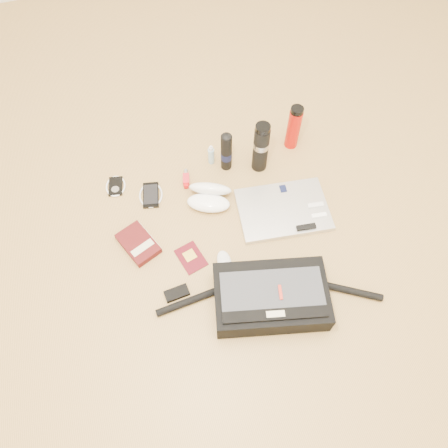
% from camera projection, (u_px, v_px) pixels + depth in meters
% --- Properties ---
extents(ground, '(4.00, 4.00, 0.00)m').
position_uv_depth(ground, '(242.00, 256.00, 1.75)').
color(ground, '#A37E44').
rests_on(ground, ground).
extents(messenger_bag, '(0.84, 0.34, 0.12)m').
position_uv_depth(messenger_bag, '(270.00, 297.00, 1.60)').
color(messenger_bag, black).
rests_on(messenger_bag, ground).
extents(laptop, '(0.40, 0.30, 0.04)m').
position_uv_depth(laptop, '(284.00, 210.00, 1.84)').
color(laptop, silver).
rests_on(laptop, ground).
extents(book, '(0.17, 0.20, 0.03)m').
position_uv_depth(book, '(139.00, 243.00, 1.76)').
color(book, '#400C0D').
rests_on(book, ground).
extents(passport, '(0.12, 0.14, 0.01)m').
position_uv_depth(passport, '(191.00, 258.00, 1.74)').
color(passport, '#480810').
rests_on(passport, ground).
extents(mouse, '(0.06, 0.10, 0.03)m').
position_uv_depth(mouse, '(224.00, 261.00, 1.72)').
color(mouse, silver).
rests_on(mouse, ground).
extents(sunglasses_case, '(0.23, 0.21, 0.11)m').
position_uv_depth(sunglasses_case, '(209.00, 196.00, 1.85)').
color(sunglasses_case, white).
rests_on(sunglasses_case, ground).
extents(ipod, '(0.10, 0.11, 0.01)m').
position_uv_depth(ipod, '(116.00, 186.00, 1.91)').
color(ipod, black).
rests_on(ipod, ground).
extents(phone, '(0.12, 0.14, 0.01)m').
position_uv_depth(phone, '(151.00, 195.00, 1.89)').
color(phone, black).
rests_on(phone, ground).
extents(inhaler, '(0.04, 0.10, 0.03)m').
position_uv_depth(inhaler, '(186.00, 179.00, 1.92)').
color(inhaler, red).
rests_on(inhaler, ground).
extents(spray_bottle, '(0.03, 0.03, 0.11)m').
position_uv_depth(spray_bottle, '(211.00, 155.00, 1.94)').
color(spray_bottle, '#90B7C7').
rests_on(spray_bottle, ground).
extents(aerosol_can, '(0.05, 0.05, 0.21)m').
position_uv_depth(aerosol_can, '(226.00, 151.00, 1.88)').
color(aerosol_can, black).
rests_on(aerosol_can, ground).
extents(thermos_black, '(0.08, 0.08, 0.26)m').
position_uv_depth(thermos_black, '(261.00, 147.00, 1.86)').
color(thermos_black, black).
rests_on(thermos_black, ground).
extents(thermos_red, '(0.07, 0.07, 0.23)m').
position_uv_depth(thermos_red, '(294.00, 127.00, 1.94)').
color(thermos_red, '#B41008').
rests_on(thermos_red, ground).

